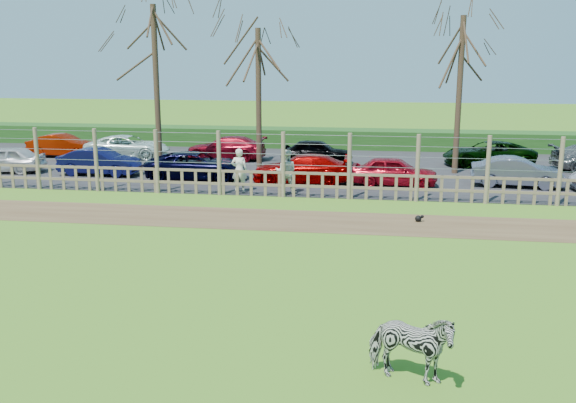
# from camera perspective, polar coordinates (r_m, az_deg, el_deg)

# --- Properties ---
(ground) EXTENTS (120.00, 120.00, 0.00)m
(ground) POSITION_cam_1_polar(r_m,az_deg,el_deg) (16.97, -4.61, -5.38)
(ground) COLOR #669937
(ground) RESTS_ON ground
(dirt_strip) EXTENTS (34.00, 2.80, 0.01)m
(dirt_strip) POSITION_cam_1_polar(r_m,az_deg,el_deg) (21.20, -1.88, -1.60)
(dirt_strip) COLOR brown
(dirt_strip) RESTS_ON ground
(asphalt) EXTENTS (44.00, 13.00, 0.04)m
(asphalt) POSITION_cam_1_polar(r_m,az_deg,el_deg) (30.87, 1.44, 3.02)
(asphalt) COLOR #232326
(asphalt) RESTS_ON ground
(hedge) EXTENTS (46.00, 2.00, 1.10)m
(hedge) POSITION_cam_1_polar(r_m,az_deg,el_deg) (37.67, 2.76, 5.62)
(hedge) COLOR #1E4716
(hedge) RESTS_ON ground
(fence) EXTENTS (30.16, 0.16, 2.50)m
(fence) POSITION_cam_1_polar(r_m,az_deg,el_deg) (24.39, -0.42, 2.25)
(fence) COLOR brown
(fence) RESTS_ON ground
(tree_left) EXTENTS (4.80, 4.80, 7.88)m
(tree_left) POSITION_cam_1_polar(r_m,az_deg,el_deg) (29.98, -11.76, 13.22)
(tree_left) COLOR #3D2B1E
(tree_left) RESTS_ON ground
(tree_mid) EXTENTS (4.80, 4.80, 6.83)m
(tree_mid) POSITION_cam_1_polar(r_m,az_deg,el_deg) (29.74, -2.66, 12.03)
(tree_mid) COLOR #3D2B1E
(tree_mid) RESTS_ON ground
(tree_right) EXTENTS (4.80, 4.80, 7.35)m
(tree_right) POSITION_cam_1_polar(r_m,az_deg,el_deg) (29.87, 15.15, 12.33)
(tree_right) COLOR #3D2B1E
(tree_right) RESTS_ON ground
(zebra) EXTENTS (1.62, 1.07, 1.26)m
(zebra) POSITION_cam_1_polar(r_m,az_deg,el_deg) (10.98, 10.81, -12.56)
(zebra) COLOR gray
(zebra) RESTS_ON ground
(visitor_a) EXTENTS (0.63, 0.42, 1.72)m
(visitor_a) POSITION_cam_1_polar(r_m,az_deg,el_deg) (25.21, -4.35, 2.79)
(visitor_a) COLOR silver
(visitor_a) RESTS_ON asphalt
(visitor_b) EXTENTS (0.85, 0.67, 1.72)m
(visitor_b) POSITION_cam_1_polar(r_m,az_deg,el_deg) (24.83, -0.18, 2.67)
(visitor_b) COLOR beige
(visitor_b) RESTS_ON asphalt
(crow) EXTENTS (0.29, 0.21, 0.23)m
(crow) POSITION_cam_1_polar(r_m,az_deg,el_deg) (21.31, 11.54, -1.48)
(crow) COLOR black
(crow) RESTS_ON ground
(car_0) EXTENTS (3.66, 1.81, 1.20)m
(car_0) POSITION_cam_1_polar(r_m,az_deg,el_deg) (32.18, -23.86, 3.45)
(car_0) COLOR beige
(car_0) RESTS_ON asphalt
(car_1) EXTENTS (3.68, 1.39, 1.20)m
(car_1) POSITION_cam_1_polar(r_m,az_deg,el_deg) (30.00, -16.40, 3.41)
(car_1) COLOR #0C0E3C
(car_1) RESTS_ON asphalt
(car_2) EXTENTS (4.54, 2.54, 1.20)m
(car_2) POSITION_cam_1_polar(r_m,az_deg,el_deg) (28.03, -8.18, 3.17)
(car_2) COLOR black
(car_2) RESTS_ON asphalt
(car_3) EXTENTS (4.18, 1.79, 1.20)m
(car_3) POSITION_cam_1_polar(r_m,az_deg,el_deg) (26.98, 1.23, 2.93)
(car_3) COLOR #8D0100
(car_3) RESTS_ON asphalt
(car_4) EXTENTS (3.59, 1.59, 1.20)m
(car_4) POSITION_cam_1_polar(r_m,az_deg,el_deg) (26.74, 9.41, 2.66)
(car_4) COLOR maroon
(car_4) RESTS_ON asphalt
(car_5) EXTENTS (3.75, 1.61, 1.20)m
(car_5) POSITION_cam_1_polar(r_m,az_deg,el_deg) (27.83, 19.69, 2.48)
(car_5) COLOR #505165
(car_5) RESTS_ON asphalt
(car_7) EXTENTS (3.65, 1.30, 1.20)m
(car_7) POSITION_cam_1_polar(r_m,az_deg,el_deg) (36.03, -19.37, 4.72)
(car_7) COLOR #911802
(car_7) RESTS_ON asphalt
(car_8) EXTENTS (4.44, 2.27, 1.20)m
(car_8) POSITION_cam_1_polar(r_m,az_deg,el_deg) (34.54, -14.05, 4.74)
(car_8) COLOR silver
(car_8) RESTS_ON asphalt
(car_9) EXTENTS (4.16, 1.73, 1.20)m
(car_9) POSITION_cam_1_polar(r_m,az_deg,el_deg) (33.24, -5.55, 4.76)
(car_9) COLOR maroon
(car_9) RESTS_ON asphalt
(car_10) EXTENTS (3.53, 1.43, 1.20)m
(car_10) POSITION_cam_1_polar(r_m,az_deg,el_deg) (31.94, 2.59, 4.47)
(car_10) COLOR black
(car_10) RESTS_ON asphalt
(car_12) EXTENTS (4.51, 2.44, 1.20)m
(car_12) POSITION_cam_1_polar(r_m,az_deg,el_deg) (32.64, 17.39, 4.08)
(car_12) COLOR black
(car_12) RESTS_ON asphalt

